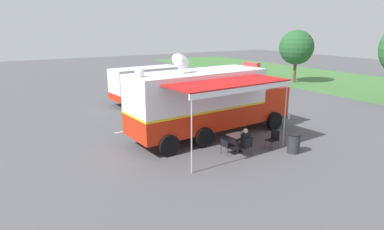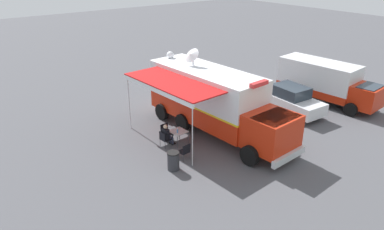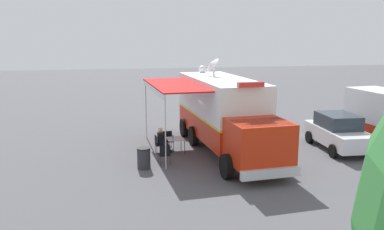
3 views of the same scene
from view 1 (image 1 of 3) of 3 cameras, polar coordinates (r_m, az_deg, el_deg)
name	(u,v)px [view 1 (image 1 of 3)]	position (r m, az deg, el deg)	size (l,w,h in m)	color
ground_plane	(198,138)	(17.64, 0.94, -3.93)	(100.00, 100.00, 0.00)	#515156
lot_stripe	(153,126)	(19.88, -6.63, -1.84)	(0.12, 4.80, 0.01)	silver
command_truck	(210,100)	(17.53, 3.01, 2.52)	(5.34, 9.63, 4.53)	red
folding_table	(238,136)	(15.98, 7.77, -3.55)	(0.85, 0.85, 0.73)	silver
water_bottle	(242,133)	(15.90, 8.43, -3.05)	(0.07, 0.07, 0.22)	#4C99D8
folding_chair_at_table	(246,145)	(15.37, 9.23, -5.00)	(0.51, 0.51, 0.87)	black
folding_chair_beside_table	(226,144)	(15.34, 5.86, -4.91)	(0.51, 0.51, 0.87)	black
folding_chair_spare_by_truck	(273,138)	(16.54, 13.64, -3.79)	(0.53, 0.53, 0.87)	black
seated_responder	(244,141)	(15.45, 8.76, -4.32)	(0.68, 0.58, 1.25)	black
trash_bin	(294,143)	(16.21, 16.87, -4.61)	(0.57, 0.57, 0.91)	#2D2D33
support_truck	(152,84)	(25.81, -6.72, 5.17)	(2.81, 6.96, 2.70)	white
car_behind_truck	(173,99)	(22.90, -3.21, 2.73)	(2.22, 4.30, 1.76)	silver
tree_far_left	(296,47)	(36.40, 17.30, 10.88)	(3.47, 3.47, 5.32)	brown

